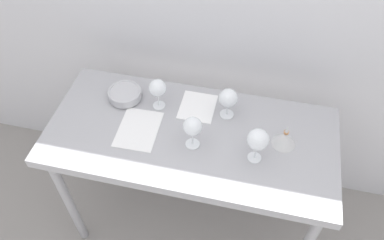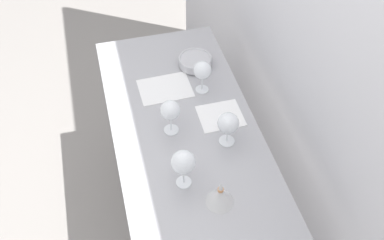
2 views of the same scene
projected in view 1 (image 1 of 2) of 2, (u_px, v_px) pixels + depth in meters
ground_plane at (191, 219)px, 2.52m from camera, size 6.00×6.00×0.00m
back_wall at (214, 4)px, 1.86m from camera, size 3.80×0.04×2.60m
steel_counter at (191, 147)px, 1.92m from camera, size 1.40×0.65×0.90m
wine_glass_far_left at (158, 89)px, 1.87m from camera, size 0.09×0.09×0.17m
wine_glass_near_right at (258, 140)px, 1.65m from camera, size 0.10×0.10×0.18m
wine_glass_near_center at (193, 127)px, 1.70m from camera, size 0.09×0.09×0.17m
wine_glass_far_right at (228, 99)px, 1.84m from camera, size 0.09×0.09×0.16m
tasting_sheet_upper at (138, 129)px, 1.85m from camera, size 0.20×0.26×0.00m
tasting_sheet_lower at (198, 107)px, 1.95m from camera, size 0.18×0.20×0.00m
tasting_bowl at (125, 94)px, 1.97m from camera, size 0.17×0.17×0.05m
decanter_funnel at (285, 138)px, 1.77m from camera, size 0.11×0.11×0.12m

